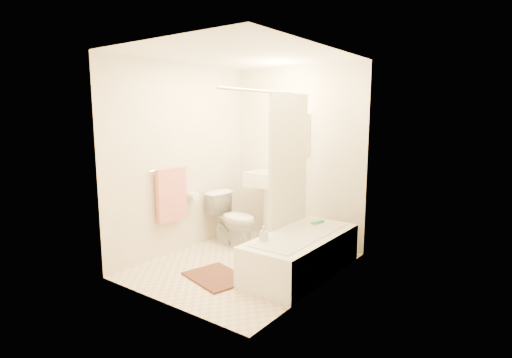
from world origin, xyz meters
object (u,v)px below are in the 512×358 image
Objects in this scene: bathtub at (301,254)px; sink at (268,203)px; toilet at (233,220)px; bath_mat at (217,277)px; soap_bottle at (264,234)px.

sink is at bearing 142.33° from bathtub.
sink reaches higher than toilet.
bathtub is 0.97m from bath_mat.
bath_mat is 0.73m from soap_bottle.
bathtub reaches higher than bath_mat.
bathtub is 2.32× the size of bath_mat.
toilet is 1.28m from soap_bottle.
toilet is at bearing 166.19° from bathtub.
bathtub is 0.57m from soap_bottle.
bath_mat is at bearing -145.80° from toilet.
bathtub is at bearing 64.75° from soap_bottle.
bathtub is 9.29× the size of soap_bottle.
toilet is 0.46× the size of bathtub.
bath_mat is (0.57, -0.99, -0.34)m from toilet.
toilet is 0.55m from sink.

